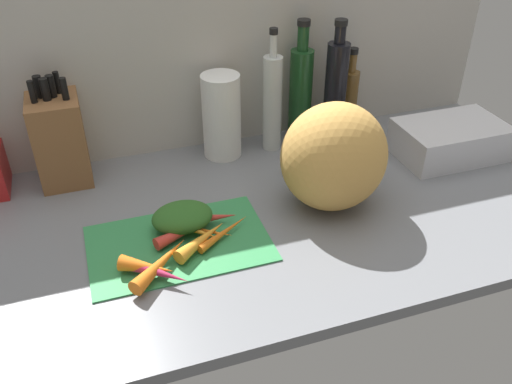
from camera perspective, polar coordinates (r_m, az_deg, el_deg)
name	(u,v)px	position (r cm, az deg, el deg)	size (l,w,h in cm)	color
ground_plane	(256,215)	(132.90, -0.01, -2.49)	(170.00, 80.00, 3.00)	slate
wall_back	(210,41)	(151.60, -4.86, 15.57)	(170.00, 3.00, 60.00)	#BCB7AD
cutting_board	(179,243)	(122.78, -8.14, -5.32)	(40.07, 25.64, 0.80)	#338C4C
carrot_0	(158,272)	(113.12, -10.28, -8.35)	(2.95, 2.95, 14.04)	#B2264C
carrot_1	(224,232)	(122.39, -3.38, -4.27)	(2.03, 2.03, 15.80)	orange
carrot_2	(147,267)	(114.33, -11.45, -7.76)	(3.58, 3.58, 11.66)	orange
carrot_3	(186,227)	(123.78, -7.41, -3.71)	(3.16, 3.16, 16.47)	orange
carrot_4	(161,263)	(114.89, -9.99, -7.37)	(3.43, 3.43, 17.44)	orange
carrot_5	(202,240)	(119.73, -5.74, -5.01)	(3.33, 3.33, 15.14)	orange
carrot_6	(187,230)	(123.23, -7.28, -3.96)	(2.92, 2.92, 16.39)	red
carrot_7	(204,231)	(123.11, -5.48, -4.13)	(2.03, 2.03, 13.27)	orange
carrot_8	(211,218)	(126.14, -4.74, -2.73)	(3.05, 3.05, 12.01)	red
carrot_greens_pile	(182,217)	(124.68, -7.79, -2.64)	(14.02, 10.78, 5.93)	#2D6023
winter_squash	(334,157)	(128.76, 8.21, 3.67)	(25.69, 23.24, 26.54)	gold
knife_block	(60,138)	(147.64, -20.02, 5.38)	(12.48, 15.67, 28.48)	brown
paper_towel_roll	(223,116)	(150.38, -3.52, 8.01)	(10.62, 10.62, 23.74)	white
bottle_0	(272,102)	(152.62, 1.74, 9.48)	(5.37, 5.37, 34.99)	silver
bottle_1	(301,92)	(158.80, 4.73, 10.52)	(6.70, 6.70, 35.33)	#19421E
bottle_2	(335,91)	(157.73, 8.36, 10.51)	(6.35, 6.35, 35.92)	black
bottle_3	(349,98)	(166.68, 9.76, 9.73)	(5.17, 5.17, 25.86)	brown
dish_rack	(450,140)	(162.19, 19.81, 5.21)	(29.41, 18.83, 9.69)	silver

